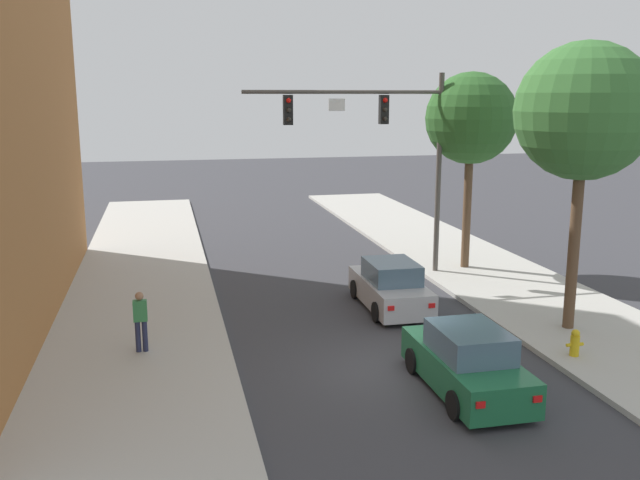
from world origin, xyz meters
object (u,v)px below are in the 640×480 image
Objects in this scene: car_lead_silver at (390,287)px; street_tree_nearest at (584,112)px; pedestrian_sidewalk_left_walker at (141,319)px; fire_hydrant at (575,343)px; traffic_signal_mast at (385,136)px; car_following_green at (467,363)px; street_tree_second at (471,119)px.

car_lead_silver is 0.52× the size of street_tree_nearest.
pedestrian_sidewalk_left_walker is 2.28× the size of fire_hydrant.
car_following_green is (-1.30, -10.43, -4.66)m from traffic_signal_mast.
car_following_green is 5.89× the size of fire_hydrant.
car_lead_silver is 6.35m from fire_hydrant.
fire_hydrant is at bearing -76.20° from traffic_signal_mast.
car_lead_silver is 6.61m from car_following_green.
car_following_green is 8.48m from pedestrian_sidewalk_left_walker.
street_tree_nearest is 1.08× the size of street_tree_second.
street_tree_nearest is (12.18, -0.75, 5.31)m from pedestrian_sidewalk_left_walker.
traffic_signal_mast is 0.92× the size of street_tree_nearest.
street_tree_nearest reaches higher than pedestrian_sidewalk_left_walker.
traffic_signal_mast is 11.72m from pedestrian_sidewalk_left_walker.
car_lead_silver is (-0.97, -3.83, -4.66)m from traffic_signal_mast.
car_lead_silver is 5.92× the size of fire_hydrant.
traffic_signal_mast is 1.76× the size of car_lead_silver.
car_lead_silver is 8.24m from pedestrian_sidewalk_left_walker.
pedestrian_sidewalk_left_walker reaches higher than fire_hydrant.
fire_hydrant is 11.10m from street_tree_second.
street_tree_nearest is at bearing 61.64° from fire_hydrant.
pedestrian_sidewalk_left_walker reaches higher than car_lead_silver.
car_lead_silver is at bearing 18.55° from pedestrian_sidewalk_left_walker.
pedestrian_sidewalk_left_walker is at bearing 165.63° from fire_hydrant.
street_tree_second is at bearing 42.63° from car_lead_silver.
fire_hydrant is (3.58, 1.15, -0.22)m from car_following_green.
traffic_signal_mast reaches higher than fire_hydrant.
street_tree_second is (12.30, 6.76, 4.88)m from pedestrian_sidewalk_left_walker.
traffic_signal_mast is 1.77× the size of car_following_green.
fire_hydrant is 0.09× the size of street_tree_nearest.
traffic_signal_mast is at bearing 115.31° from street_tree_nearest.
car_following_green is (-0.33, -6.60, 0.00)m from car_lead_silver.
car_lead_silver is at bearing -137.37° from street_tree_second.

